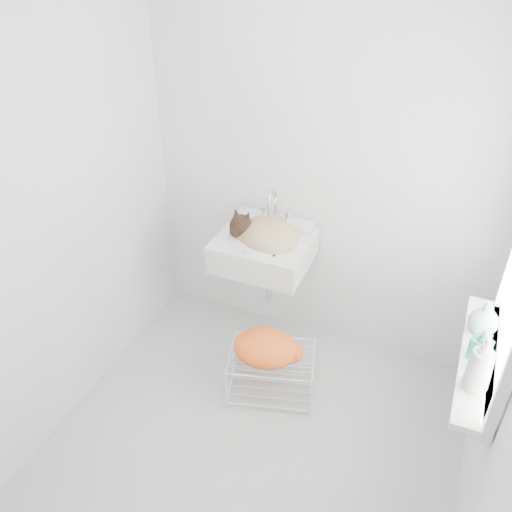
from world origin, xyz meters
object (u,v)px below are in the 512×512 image
at_px(cat, 265,234).
at_px(bottle_a, 473,387).
at_px(wire_rack, 271,372).
at_px(bottle_b, 477,358).
at_px(bottle_c, 480,331).
at_px(sink, 264,238).

bearing_deg(cat, bottle_a, -23.83).
xyz_separation_m(wire_rack, bottle_b, (1.06, -0.18, 0.70)).
xyz_separation_m(wire_rack, bottle_c, (1.06, 0.01, 0.70)).
xyz_separation_m(sink, bottle_b, (1.27, -0.56, 0.00)).
xyz_separation_m(wire_rack, bottle_a, (1.06, -0.37, 0.70)).
relative_size(cat, wire_rack, 0.86).
height_order(sink, wire_rack, sink).
xyz_separation_m(sink, bottle_a, (1.27, -0.75, 0.00)).
height_order(bottle_a, bottle_c, bottle_a).
relative_size(wire_rack, bottle_a, 2.07).
height_order(cat, wire_rack, cat).
bearing_deg(bottle_c, wire_rack, -179.21).
xyz_separation_m(sink, wire_rack, (0.21, -0.38, -0.70)).
bearing_deg(bottle_a, cat, 149.70).
relative_size(cat, bottle_a, 1.78).
height_order(wire_rack, bottle_a, bottle_a).
distance_m(bottle_a, bottle_b, 0.19).
bearing_deg(wire_rack, bottle_c, 0.79).
bearing_deg(sink, cat, -50.83).
distance_m(cat, wire_rack, 0.85).
bearing_deg(bottle_c, bottle_b, -90.00).
distance_m(cat, bottle_a, 1.45).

